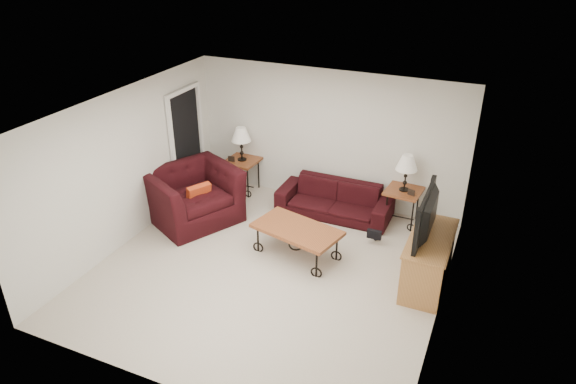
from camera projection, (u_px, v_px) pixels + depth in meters
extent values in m
plane|color=beige|center=(270.00, 270.00, 7.95)|extent=(5.00, 5.00, 0.00)
cube|color=silver|center=(328.00, 138.00, 9.41)|extent=(5.00, 0.02, 2.50)
cube|color=silver|center=(163.00, 301.00, 5.34)|extent=(5.00, 0.02, 2.50)
cube|color=silver|center=(126.00, 168.00, 8.26)|extent=(0.02, 5.00, 2.50)
cube|color=silver|center=(450.00, 234.00, 6.48)|extent=(0.02, 5.00, 2.50)
plane|color=white|center=(267.00, 112.00, 6.80)|extent=(5.00, 5.00, 0.00)
cube|color=black|center=(187.00, 145.00, 9.70)|extent=(0.08, 0.94, 2.04)
imported|color=black|center=(334.00, 199.00, 9.34)|extent=(2.03, 0.79, 0.59)
cube|color=brown|center=(243.00, 175.00, 10.16)|extent=(0.63, 0.63, 0.65)
cube|color=brown|center=(402.00, 206.00, 9.06)|extent=(0.64, 0.64, 0.64)
cube|color=black|center=(231.00, 159.00, 9.92)|extent=(0.13, 0.03, 0.11)
cube|color=black|center=(411.00, 192.00, 8.71)|extent=(0.13, 0.05, 0.11)
cube|color=brown|center=(297.00, 242.00, 8.18)|extent=(1.48, 1.02, 0.50)
imported|color=black|center=(193.00, 196.00, 9.09)|extent=(1.80, 1.88, 0.95)
cube|color=#D6491B|center=(199.00, 196.00, 8.98)|extent=(0.30, 0.43, 0.43)
cube|color=#AB773F|center=(428.00, 260.00, 7.47)|extent=(0.55, 1.32, 0.79)
imported|color=black|center=(433.00, 216.00, 7.14)|extent=(0.15, 1.18, 0.68)
ellipsoid|color=black|center=(377.00, 228.00, 8.57)|extent=(0.38, 0.31, 0.47)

